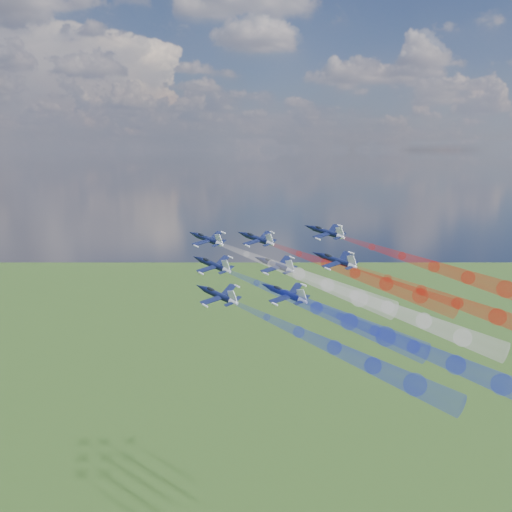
{
  "coord_description": "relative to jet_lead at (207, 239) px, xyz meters",
  "views": [
    {
      "loc": [
        -45.13,
        -132.56,
        193.0
      ],
      "look_at": [
        -21.52,
        7.19,
        166.79
      ],
      "focal_mm": 40.24,
      "sensor_mm": 36.0,
      "label": 1
    }
  ],
  "objects": [
    {
      "name": "jet_lead",
      "position": [
        0.0,
        0.0,
        0.0
      ],
      "size": [
        16.84,
        17.24,
        8.31
      ],
      "primitive_type": null,
      "rotation": [
        0.18,
        -0.25,
        0.66
      ],
      "color": "black"
    },
    {
      "name": "trail_lead",
      "position": [
        19.68,
        -23.21,
        -5.39
      ],
      "size": [
        35.67,
        41.54,
        14.04
      ],
      "primitive_type": null,
      "rotation": [
        0.18,
        -0.25,
        0.66
      ],
      "color": "white"
    },
    {
      "name": "jet_inner_left",
      "position": [
        0.11,
        -15.02,
        -4.06
      ],
      "size": [
        16.84,
        17.24,
        8.31
      ],
      "primitive_type": null,
      "rotation": [
        0.18,
        -0.25,
        0.66
      ],
      "color": "black"
    },
    {
      "name": "trail_inner_left",
      "position": [
        19.79,
        -38.23,
        -9.45
      ],
      "size": [
        35.67,
        41.54,
        14.04
      ],
      "primitive_type": null,
      "rotation": [
        0.18,
        -0.25,
        0.66
      ],
      "color": "#1722C8"
    },
    {
      "name": "jet_inner_right",
      "position": [
        13.32,
        -1.38,
        -0.06
      ],
      "size": [
        16.84,
        17.24,
        8.31
      ],
      "primitive_type": null,
      "rotation": [
        0.18,
        -0.25,
        0.66
      ],
      "color": "black"
    },
    {
      "name": "trail_inner_right",
      "position": [
        33.0,
        -24.58,
        -5.44
      ],
      "size": [
        35.67,
        41.54,
        14.04
      ],
      "primitive_type": null,
      "rotation": [
        0.18,
        -0.25,
        0.66
      ],
      "color": "red"
    },
    {
      "name": "jet_outer_left",
      "position": [
        -0.12,
        -28.86,
        -8.16
      ],
      "size": [
        16.84,
        17.24,
        8.31
      ],
      "primitive_type": null,
      "rotation": [
        0.18,
        -0.25,
        0.66
      ],
      "color": "black"
    },
    {
      "name": "trail_outer_left",
      "position": [
        19.56,
        -52.06,
        -13.55
      ],
      "size": [
        35.67,
        41.54,
        14.04
      ],
      "primitive_type": null,
      "rotation": [
        0.18,
        -0.25,
        0.66
      ],
      "color": "#1722C8"
    },
    {
      "name": "jet_center_third",
      "position": [
        15.37,
        -16.73,
        -4.3
      ],
      "size": [
        16.84,
        17.24,
        8.31
      ],
      "primitive_type": null,
      "rotation": [
        0.18,
        -0.25,
        0.66
      ],
      "color": "black"
    },
    {
      "name": "trail_center_third",
      "position": [
        35.05,
        -39.94,
        -9.68
      ],
      "size": [
        35.67,
        41.54,
        14.04
      ],
      "primitive_type": null,
      "rotation": [
        0.18,
        -0.25,
        0.66
      ],
      "color": "white"
    },
    {
      "name": "jet_outer_right",
      "position": [
        31.31,
        -5.39,
        1.91
      ],
      "size": [
        16.84,
        17.24,
        8.31
      ],
      "primitive_type": null,
      "rotation": [
        0.18,
        -0.25,
        0.66
      ],
      "color": "black"
    },
    {
      "name": "trail_outer_right",
      "position": [
        50.99,
        -28.6,
        -3.48
      ],
      "size": [
        35.67,
        41.54,
        14.04
      ],
      "primitive_type": null,
      "rotation": [
        0.18,
        -0.25,
        0.66
      ],
      "color": "red"
    },
    {
      "name": "jet_rear_left",
      "position": [
        14.58,
        -31.8,
        -7.76
      ],
      "size": [
        16.84,
        17.24,
        8.31
      ],
      "primitive_type": null,
      "rotation": [
        0.18,
        -0.25,
        0.66
      ],
      "color": "black"
    },
    {
      "name": "trail_rear_left",
      "position": [
        34.26,
        -55.0,
        -13.15
      ],
      "size": [
        35.67,
        41.54,
        14.04
      ],
      "primitive_type": null,
      "rotation": [
        0.18,
        -0.25,
        0.66
      ],
      "color": "#1722C8"
    },
    {
      "name": "jet_rear_right",
      "position": [
        29.68,
        -20.06,
        -2.98
      ],
      "size": [
        16.84,
        17.24,
        8.31
      ],
      "primitive_type": null,
      "rotation": [
        0.18,
        -0.25,
        0.66
      ],
      "color": "black"
    },
    {
      "name": "trail_rear_right",
      "position": [
        49.36,
        -43.26,
        -8.36
      ],
      "size": [
        35.67,
        41.54,
        14.04
      ],
      "primitive_type": null,
      "rotation": [
        0.18,
        -0.25,
        0.66
      ],
      "color": "red"
    }
  ]
}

